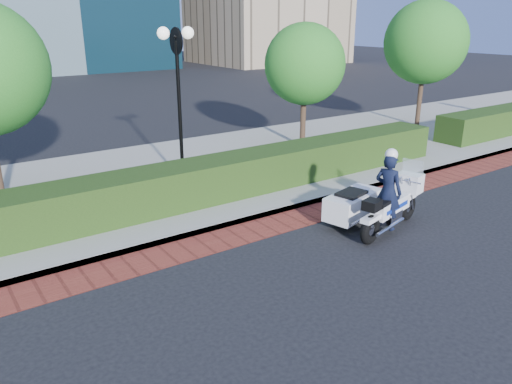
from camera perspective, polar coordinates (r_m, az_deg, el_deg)
ground at (r=9.80m, az=0.54°, el=-8.53°), size 120.00×120.00×0.00m
brick_strip at (r=10.92m, az=-4.06°, el=-5.47°), size 60.00×1.00×0.01m
sidewalk at (r=14.69m, az=-13.19°, el=0.95°), size 60.00×8.00×0.15m
hedge_main at (r=12.41m, az=-9.16°, el=0.62°), size 18.00×1.20×1.00m
lamppost at (r=13.75m, az=-8.89°, el=12.34°), size 1.02×0.70×4.21m
tree_c at (r=17.86m, az=5.59°, el=14.32°), size 2.80×2.80×4.30m
tree_d at (r=22.58m, az=18.82°, el=15.89°), size 3.40×3.40×5.16m
police_motorcycle at (r=11.54m, az=13.41°, el=-1.00°), size 2.42×1.74×1.97m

